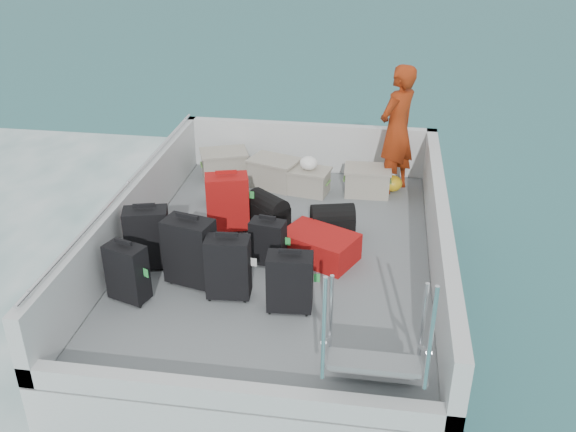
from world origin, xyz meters
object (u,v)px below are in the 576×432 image
suitcase_7 (268,243)px  suitcase_8 (319,246)px  crate_0 (224,165)px  passenger (397,130)px  crate_3 (367,182)px  suitcase_1 (148,239)px  crate_2 (308,182)px  suitcase_5 (227,203)px  suitcase_6 (290,283)px  crate_1 (274,174)px  suitcase_3 (228,268)px  suitcase_0 (127,273)px  suitcase_4 (190,252)px

suitcase_7 → suitcase_8: 0.59m
crate_0 → passenger: 2.46m
crate_3 → suitcase_1: bearing=-135.5°
suitcase_1 → crate_2: 2.60m
suitcase_1 → suitcase_5: 1.17m
suitcase_8 → passenger: bearing=3.7°
suitcase_6 → crate_1: bearing=99.2°
suitcase_7 → crate_1: bearing=106.6°
suitcase_3 → suitcase_8: suitcase_3 is taller
suitcase_0 → crate_1: bearing=90.3°
crate_0 → crate_1: bearing=-13.9°
crate_0 → crate_3: crate_0 is taller
suitcase_0 → suitcase_8: bearing=49.7°
suitcase_6 → suitcase_8: size_ratio=0.77×
suitcase_5 → suitcase_8: 1.30m
suitcase_3 → suitcase_7: bearing=63.5°
suitcase_1 → suitcase_3: (0.99, -0.43, -0.01)m
crate_3 → passenger: passenger is taller
suitcase_1 → suitcase_5: (0.64, 0.98, 0.00)m
suitcase_3 → crate_0: bearing=100.6°
crate_0 → crate_2: size_ratio=1.17×
crate_2 → suitcase_4: bearing=-111.5°
suitcase_5 → suitcase_7: suitcase_5 is taller
suitcase_5 → crate_3: suitcase_5 is taller
suitcase_0 → crate_0: size_ratio=1.01×
suitcase_7 → suitcase_6: bearing=-57.0°
crate_0 → crate_2: 1.29m
suitcase_4 → suitcase_8: bearing=42.3°
suitcase_0 → crate_3: (2.24, 2.85, -0.13)m
suitcase_5 → suitcase_3: bearing=-92.1°
suitcase_8 → passenger: size_ratio=0.46×
suitcase_1 → suitcase_3: 1.08m
suitcase_1 → suitcase_4: 0.59m
suitcase_0 → suitcase_3: bearing=30.5°
suitcase_1 → crate_0: size_ratio=1.14×
suitcase_7 → passenger: passenger is taller
suitcase_5 → crate_0: suitcase_5 is taller
suitcase_4 → suitcase_7: bearing=47.3°
suitcase_0 → crate_2: suitcase_0 is taller
suitcase_7 → suitcase_4: bearing=-138.0°
suitcase_6 → crate_0: bearing=111.1°
suitcase_7 → suitcase_1: bearing=-160.7°
suitcase_0 → suitcase_8: suitcase_0 is taller
crate_0 → suitcase_8: bearing=-52.1°
passenger → crate_1: bearing=-48.7°
suitcase_6 → passenger: 3.18m
suitcase_6 → crate_0: size_ratio=1.00×
suitcase_3 → suitcase_5: bearing=99.7°
suitcase_5 → crate_2: 1.43m
suitcase_5 → suitcase_1: bearing=-139.1°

